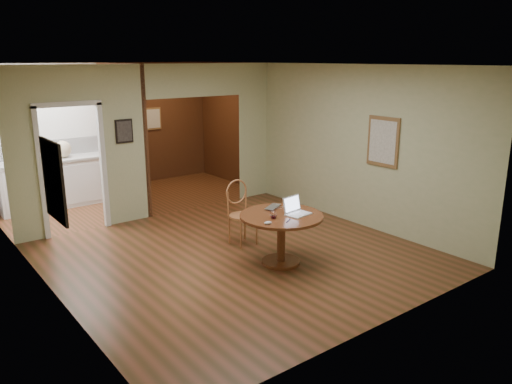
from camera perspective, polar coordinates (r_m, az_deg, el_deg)
floor at (r=7.34m, az=-1.88°, el=-7.32°), size 5.00×5.00×0.00m
room_shell at (r=9.41m, az=-15.46°, el=5.33°), size 5.20×7.50×5.00m
dining_table at (r=6.90m, az=2.91°, el=-4.07°), size 1.15×1.15×0.72m
chair at (r=7.67m, az=-1.80°, el=-1.91°), size 0.43×0.43×1.00m
open_laptop at (r=6.88m, az=4.52°, el=-1.98°), size 0.36×0.33×0.23m
closed_laptop at (r=7.11m, az=2.30°, el=-1.79°), size 0.40×0.35×0.03m
mouse at (r=6.44m, az=1.36°, el=-3.54°), size 0.11×0.08×0.04m
wine_glass at (r=6.67m, az=2.01°, el=-2.58°), size 0.10×0.10×0.11m
pen at (r=6.58m, az=3.72°, el=-3.29°), size 0.14×0.08×0.01m
kitchen_cabinet at (r=10.32m, az=-22.01°, el=0.97°), size 2.06×0.60×0.94m
grocery_bag at (r=10.25m, az=-21.23°, el=4.57°), size 0.37×0.33×0.33m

